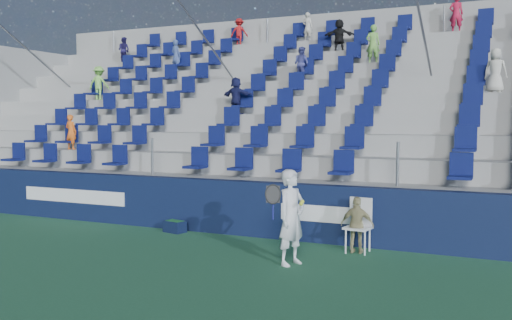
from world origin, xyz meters
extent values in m
plane|color=#2A623F|center=(0.00, 0.00, 0.00)|extent=(70.00, 70.00, 0.00)
cube|color=#10193B|center=(0.00, 3.15, 0.60)|extent=(24.00, 0.30, 1.20)
cube|color=white|center=(-5.00, 2.99, 0.62)|extent=(3.20, 0.02, 0.34)
cube|color=white|center=(1.50, 2.99, 0.62)|extent=(1.60, 0.02, 0.34)
cube|color=gray|center=(0.00, 3.72, 0.60)|extent=(24.00, 0.85, 1.20)
cube|color=gray|center=(0.00, 4.57, 0.85)|extent=(24.00, 0.85, 1.70)
cube|color=gray|center=(0.00, 5.42, 1.10)|extent=(24.00, 0.85, 2.20)
cube|color=gray|center=(0.00, 6.28, 1.35)|extent=(24.00, 0.85, 2.70)
cube|color=gray|center=(0.00, 7.12, 1.60)|extent=(24.00, 0.85, 3.20)
cube|color=gray|center=(0.00, 7.97, 1.85)|extent=(24.00, 0.85, 3.70)
cube|color=gray|center=(0.00, 8.82, 2.10)|extent=(24.00, 0.85, 4.20)
cube|color=gray|center=(0.00, 9.68, 2.35)|extent=(24.00, 0.85, 4.70)
cube|color=gray|center=(0.00, 10.52, 2.60)|extent=(24.00, 0.85, 5.20)
cube|color=gray|center=(0.00, 11.20, 3.10)|extent=(24.00, 0.50, 6.20)
cube|color=gray|center=(-11.85, 7.12, 2.60)|extent=(0.30, 7.65, 5.20)
cube|color=#0C144C|center=(0.00, 3.72, 1.55)|extent=(16.05, 0.50, 0.70)
cube|color=#0C144C|center=(0.00, 4.57, 2.05)|extent=(16.05, 0.50, 0.70)
cube|color=#0C144C|center=(0.00, 5.42, 2.55)|extent=(16.05, 0.50, 0.70)
cube|color=#0C144C|center=(0.00, 6.28, 3.05)|extent=(16.05, 0.50, 0.70)
cube|color=#0C144C|center=(0.00, 7.12, 3.55)|extent=(16.05, 0.50, 0.70)
cube|color=#0C144C|center=(0.00, 7.97, 4.05)|extent=(16.05, 0.50, 0.70)
cube|color=#0C144C|center=(0.00, 8.82, 4.55)|extent=(16.05, 0.50, 0.70)
cube|color=#0C144C|center=(0.00, 9.68, 5.05)|extent=(16.05, 0.50, 0.70)
cube|color=#0C144C|center=(0.00, 10.52, 5.55)|extent=(16.05, 0.50, 0.70)
cylinder|color=gray|center=(-3.00, 7.12, 4.35)|extent=(0.06, 7.68, 4.55)
cylinder|color=gray|center=(3.00, 7.12, 4.35)|extent=(0.06, 7.68, 4.55)
cylinder|color=gray|center=(-9.80, 7.12, 4.35)|extent=(0.06, 7.68, 4.55)
imported|color=#6AAC44|center=(1.23, 8.77, 4.77)|extent=(0.47, 0.37, 1.14)
imported|color=#81CF52|center=(-7.56, 7.08, 3.76)|extent=(0.79, 0.53, 1.13)
imported|color=#AD1718|center=(-4.02, 10.47, 5.69)|extent=(0.70, 0.50, 0.98)
imported|color=black|center=(-0.05, 9.62, 5.21)|extent=(0.99, 0.51, 1.02)
imported|color=beige|center=(-1.42, 10.47, 5.69)|extent=(0.38, 0.27, 0.99)
imported|color=#3E5389|center=(-5.61, 8.77, 4.75)|extent=(0.46, 0.36, 1.10)
imported|color=#B31737|center=(3.37, 10.47, 5.77)|extent=(0.45, 0.34, 1.13)
imported|color=#1D1848|center=(-8.49, 9.62, 5.19)|extent=(0.51, 0.41, 0.98)
imported|color=orange|center=(-6.45, 4.52, 2.20)|extent=(0.37, 0.24, 1.00)
imported|color=#1B1E51|center=(-2.00, 6.23, 3.22)|extent=(1.00, 0.45, 1.04)
imported|color=beige|center=(4.65, 7.08, 3.74)|extent=(0.57, 0.41, 1.09)
imported|color=#40448D|center=(-0.70, 7.93, 4.20)|extent=(0.57, 0.49, 1.00)
imported|color=silver|center=(1.65, 1.15, 0.84)|extent=(0.57, 0.71, 1.68)
cylinder|color=navy|center=(1.40, 0.90, 0.96)|extent=(0.03, 0.03, 0.28)
torus|color=black|center=(1.40, 0.90, 1.26)|extent=(0.30, 0.17, 0.28)
plane|color=#262626|center=(1.40, 0.90, 1.26)|extent=(0.30, 0.16, 0.29)
sphere|color=#CDD732|center=(1.90, 0.95, 1.12)|extent=(0.07, 0.07, 0.07)
sphere|color=#CDD732|center=(1.90, 1.01, 1.15)|extent=(0.07, 0.07, 0.07)
cube|color=white|center=(2.47, 2.55, 0.48)|extent=(0.52, 0.52, 0.04)
cube|color=white|center=(2.47, 2.77, 0.76)|extent=(0.46, 0.12, 0.56)
cylinder|color=white|center=(2.29, 2.37, 0.23)|extent=(0.03, 0.03, 0.46)
cylinder|color=white|center=(2.65, 2.37, 0.23)|extent=(0.03, 0.03, 0.46)
cylinder|color=white|center=(2.29, 2.73, 0.23)|extent=(0.03, 0.03, 0.46)
cylinder|color=white|center=(2.65, 2.73, 0.23)|extent=(0.03, 0.03, 0.46)
imported|color=tan|center=(2.47, 2.50, 0.54)|extent=(0.65, 0.30, 1.08)
cube|color=#0E1633|center=(-1.81, 2.75, 0.13)|extent=(0.53, 0.41, 0.26)
cube|color=#1E662D|center=(-1.81, 2.75, 0.19)|extent=(0.43, 0.30, 0.16)
camera|label=1|loc=(5.24, -8.06, 2.54)|focal=40.00mm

